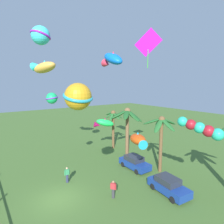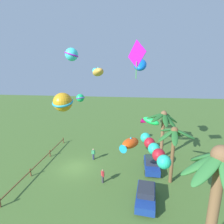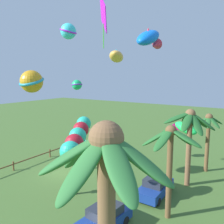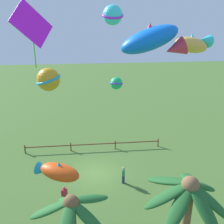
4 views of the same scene
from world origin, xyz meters
name	(u,v)px [view 1 (image 1 of 4)]	position (x,y,z in m)	size (l,w,h in m)	color
ground_plane	(59,199)	(0.00, 0.00, 0.00)	(120.00, 120.00, 0.00)	#476B2D
palm_tree_0	(161,129)	(1.47, 11.30, 4.91)	(3.96, 3.99, 6.39)	brown
palm_tree_1	(127,119)	(-4.01, 11.03, 5.27)	(4.32, 4.44, 6.78)	brown
palm_tree_2	(113,121)	(-8.19, 11.78, 4.32)	(3.05, 2.62, 5.89)	brown
parked_car_0	(135,162)	(-0.75, 9.46, 0.75)	(3.91, 1.77, 1.51)	navy
parked_car_1	(168,186)	(4.92, 8.44, 0.75)	(4.05, 2.08, 1.51)	navy
spectator_0	(67,175)	(-2.35, 1.76, 0.81)	(0.27, 0.55, 1.59)	#2D3351
spectator_1	(113,189)	(2.55, 3.95, 0.81)	(0.47, 0.41, 1.59)	#38383D
kite_ball_0	(78,97)	(3.51, 0.36, 9.06)	(1.98, 2.00, 1.81)	orange
kite_diamond_1	(148,43)	(3.13, 7.21, 13.32)	(1.81, 1.58, 3.27)	#DC18EB
kite_fish_2	(104,123)	(-7.49, 9.64, 4.32)	(2.26, 3.21, 1.53)	#20E158
kite_tube_3	(202,129)	(7.51, 8.69, 6.51)	(3.11, 1.96, 1.60)	#23C09B
kite_fish_4	(112,59)	(-2.78, 7.69, 12.59)	(3.59, 1.61, 2.08)	blue
kite_fish_5	(138,140)	(2.57, 6.80, 4.78)	(3.11, 2.34, 1.26)	#EC4B12
kite_ball_6	(41,35)	(-1.64, -0.36, 13.81)	(1.72, 1.70, 1.52)	#3DDDE7
kite_fish_7	(43,67)	(-7.53, 1.50, 11.76)	(3.79, 2.76, 1.69)	#EFAB41
kite_ball_8	(52,98)	(-1.86, 0.40, 8.63)	(1.50, 1.50, 1.00)	#18BC66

